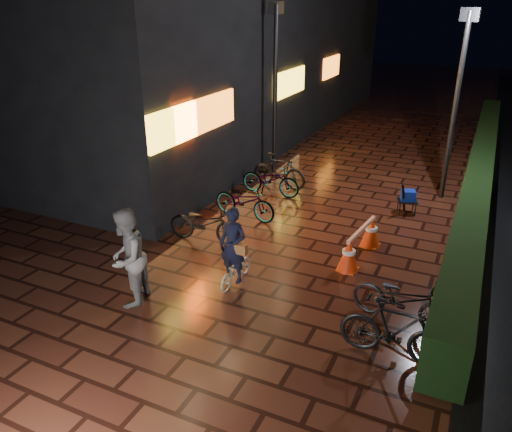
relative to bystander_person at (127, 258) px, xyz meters
The scene contains 11 objects.
ground 3.15m from the bystander_person, 37.99° to the left, with size 80.00×80.00×0.00m, color #381911.
hedge 11.37m from the bystander_person, 60.09° to the left, with size 0.70×20.00×1.00m, color black.
bystander_person is the anchor object (origin of this frame).
storefront_block 15.54m from the bystander_person, 118.13° to the left, with size 12.09×22.00×9.00m.
lamp_post_hedge 9.81m from the bystander_person, 60.38° to the left, with size 0.50×0.19×5.18m.
lamp_post_sf 8.71m from the bystander_person, 94.38° to the left, with size 0.51×0.15×5.31m.
cyclist 2.09m from the bystander_person, 44.05° to the left, with size 0.62×1.19×1.69m.
traffic_barrier 5.11m from the bystander_person, 46.18° to the left, with size 0.63×1.82×0.74m.
cart_assembly 7.81m from the bystander_person, 58.94° to the left, with size 0.61×0.66×0.95m.
parked_bikes_storefront 5.18m from the bystander_person, 89.09° to the left, with size 2.12×4.98×1.07m.
parked_bikes_hedge 4.97m from the bystander_person, 12.22° to the left, with size 1.91×1.75×1.07m.
Camera 1 is at (3.28, -8.22, 5.37)m, focal length 35.00 mm.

